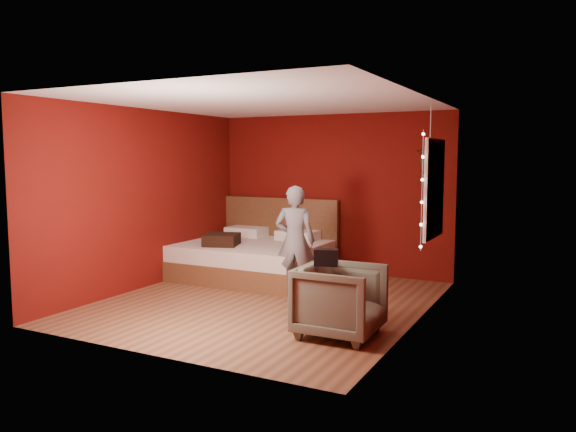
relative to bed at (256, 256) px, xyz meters
The scene contains 10 objects.
floor 1.70m from the bed, 55.27° to the right, with size 4.50×4.50×0.00m, color brown.
room_walls 2.15m from the bed, 55.27° to the right, with size 4.04×4.54×2.62m.
window 3.18m from the bed, ahead, with size 0.05×0.97×1.27m.
fairy_lights 3.28m from the bed, 19.00° to the right, with size 0.04×0.04×1.45m.
bed is the anchor object (origin of this frame).
person 1.50m from the bed, 37.57° to the right, with size 0.55×0.36×1.52m, color gray.
armchair 3.25m from the bed, 43.62° to the right, with size 0.82×0.85×0.77m, color #60604C.
handbag 3.29m from the bed, 46.53° to the right, with size 0.25×0.12×0.18m, color black.
throw_pillow 0.69m from the bed, 118.92° to the right, with size 0.50×0.50×0.18m, color black.
hanging_plant 3.17m from the bed, ahead, with size 0.38×0.35×0.88m.
Camera 1 is at (3.56, -6.32, 1.90)m, focal length 35.00 mm.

